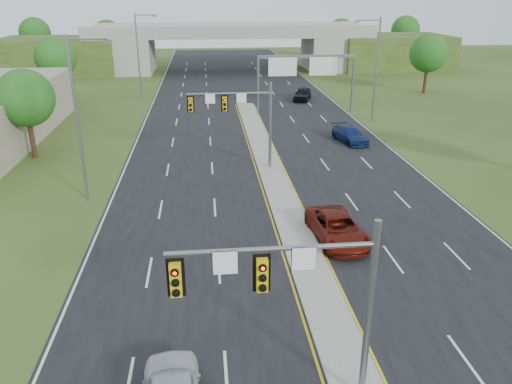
{
  "coord_description": "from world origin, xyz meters",
  "views": [
    {
      "loc": [
        -5.11,
        -13.25,
        13.44
      ],
      "look_at": [
        -2.43,
        12.56,
        3.0
      ],
      "focal_mm": 35.0,
      "sensor_mm": 36.0,
      "label": 1
    }
  ],
  "objects_px": {
    "signal_mast_near": "(303,290)",
    "sign_gantry": "(305,68)",
    "car_far_c": "(302,94)",
    "car_far_a": "(337,228)",
    "overpass": "(231,50)",
    "car_far_b": "(350,135)",
    "signal_mast_far": "(242,112)"
  },
  "relations": [
    {
      "from": "signal_mast_far",
      "to": "car_far_b",
      "type": "bearing_deg",
      "value": 32.4
    },
    {
      "from": "sign_gantry",
      "to": "car_far_c",
      "type": "relative_size",
      "value": 2.4
    },
    {
      "from": "car_far_a",
      "to": "car_far_b",
      "type": "distance_m",
      "value": 20.86
    },
    {
      "from": "car_far_a",
      "to": "car_far_c",
      "type": "height_order",
      "value": "car_far_c"
    },
    {
      "from": "signal_mast_far",
      "to": "overpass",
      "type": "bearing_deg",
      "value": 87.65
    },
    {
      "from": "overpass",
      "to": "car_far_b",
      "type": "xyz_separation_m",
      "value": [
        8.62,
        -48.17,
        -2.83
      ]
    },
    {
      "from": "car_far_a",
      "to": "overpass",
      "type": "bearing_deg",
      "value": 86.82
    },
    {
      "from": "car_far_b",
      "to": "signal_mast_far",
      "type": "bearing_deg",
      "value": -160.64
    },
    {
      "from": "car_far_c",
      "to": "car_far_b",
      "type": "bearing_deg",
      "value": -68.53
    },
    {
      "from": "signal_mast_far",
      "to": "car_far_b",
      "type": "distance_m",
      "value": 13.5
    },
    {
      "from": "overpass",
      "to": "car_far_b",
      "type": "distance_m",
      "value": 49.01
    },
    {
      "from": "sign_gantry",
      "to": "car_far_c",
      "type": "bearing_deg",
      "value": 80.52
    },
    {
      "from": "signal_mast_far",
      "to": "car_far_a",
      "type": "xyz_separation_m",
      "value": [
        4.48,
        -12.94,
        -3.93
      ]
    },
    {
      "from": "sign_gantry",
      "to": "car_far_b",
      "type": "xyz_separation_m",
      "value": [
        1.94,
        -13.09,
        -4.51
      ]
    },
    {
      "from": "signal_mast_far",
      "to": "car_far_a",
      "type": "height_order",
      "value": "signal_mast_far"
    },
    {
      "from": "signal_mast_near",
      "to": "sign_gantry",
      "type": "bearing_deg",
      "value": 78.75
    },
    {
      "from": "signal_mast_near",
      "to": "sign_gantry",
      "type": "height_order",
      "value": "signal_mast_near"
    },
    {
      "from": "car_far_a",
      "to": "car_far_c",
      "type": "xyz_separation_m",
      "value": [
        5.65,
        40.02,
        0.05
      ]
    },
    {
      "from": "signal_mast_near",
      "to": "overpass",
      "type": "distance_m",
      "value": 80.11
    },
    {
      "from": "overpass",
      "to": "signal_mast_near",
      "type": "bearing_deg",
      "value": -91.62
    },
    {
      "from": "car_far_c",
      "to": "sign_gantry",
      "type": "bearing_deg",
      "value": -80.16
    },
    {
      "from": "sign_gantry",
      "to": "overpass",
      "type": "distance_m",
      "value": 35.75
    },
    {
      "from": "car_far_a",
      "to": "car_far_b",
      "type": "height_order",
      "value": "car_far_a"
    },
    {
      "from": "sign_gantry",
      "to": "signal_mast_near",
      "type": "bearing_deg",
      "value": -101.25
    },
    {
      "from": "overpass",
      "to": "car_far_b",
      "type": "height_order",
      "value": "overpass"
    },
    {
      "from": "signal_mast_near",
      "to": "signal_mast_far",
      "type": "relative_size",
      "value": 1.0
    },
    {
      "from": "signal_mast_near",
      "to": "overpass",
      "type": "height_order",
      "value": "overpass"
    },
    {
      "from": "signal_mast_near",
      "to": "car_far_b",
      "type": "distance_m",
      "value": 33.95
    },
    {
      "from": "signal_mast_far",
      "to": "car_far_b",
      "type": "height_order",
      "value": "signal_mast_far"
    },
    {
      "from": "car_far_b",
      "to": "car_far_c",
      "type": "relative_size",
      "value": 1.01
    },
    {
      "from": "signal_mast_near",
      "to": "car_far_c",
      "type": "relative_size",
      "value": 1.45
    },
    {
      "from": "signal_mast_near",
      "to": "car_far_b",
      "type": "height_order",
      "value": "signal_mast_near"
    }
  ]
}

